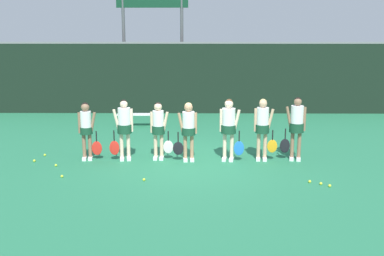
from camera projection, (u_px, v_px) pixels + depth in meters
ground_plane at (191, 160)px, 12.39m from camera, size 140.00×140.00×0.00m
fence_windscreen at (193, 78)px, 19.20m from camera, size 60.00×0.08×3.06m
scoreboard at (152, 8)px, 19.52m from camera, size 3.13×0.15×5.83m
bench_courtside at (140, 116)px, 16.71m from camera, size 1.67×0.38×0.48m
player_0 at (86, 126)px, 12.25m from camera, size 0.62×0.33×1.60m
player_1 at (124, 125)px, 12.21m from camera, size 0.65×0.39×1.68m
player_2 at (159, 126)px, 12.29m from camera, size 0.63×0.35×1.60m
player_3 at (188, 127)px, 12.13m from camera, size 0.66×0.38×1.62m
player_4 at (229, 124)px, 12.14m from camera, size 0.67×0.41×1.71m
player_5 at (263, 124)px, 12.18m from camera, size 0.64×0.37×1.71m
player_6 at (296, 123)px, 12.19m from camera, size 0.66×0.39×1.75m
tennis_ball_0 at (56, 165)px, 11.81m from camera, size 0.07×0.07×0.07m
tennis_ball_1 at (144, 180)px, 10.67m from camera, size 0.07×0.07×0.07m
tennis_ball_2 at (321, 183)px, 10.39m from camera, size 0.07×0.07×0.07m
tennis_ball_3 at (45, 155)px, 12.79m from camera, size 0.07×0.07×0.07m
tennis_ball_4 at (62, 176)px, 10.91m from camera, size 0.07×0.07×0.07m
tennis_ball_5 at (34, 161)px, 12.22m from camera, size 0.07×0.07×0.07m
tennis_ball_6 at (283, 149)px, 13.39m from camera, size 0.07×0.07×0.07m
tennis_ball_7 at (330, 186)px, 10.24m from camera, size 0.07×0.07×0.07m
tennis_ball_8 at (310, 181)px, 10.53m from camera, size 0.07×0.07×0.07m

